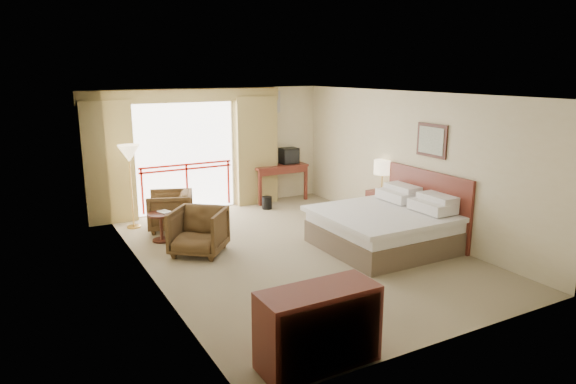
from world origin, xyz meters
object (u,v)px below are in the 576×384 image
nightstand (382,207)px  floor_lamp (129,157)px  armchair_far (171,229)px  side_table (161,222)px  tv (289,156)px  armchair_near (200,253)px  desk (277,172)px  table_lamp (382,168)px  dresser (319,327)px  bed (385,227)px  wastebasket (267,203)px

nightstand → floor_lamp: bearing=150.9°
armchair_far → side_table: (-0.35, -0.61, 0.36)m
tv → armchair_near: bearing=-148.5°
nightstand → tv: tv is taller
desk → side_table: (-3.32, -1.75, -0.32)m
table_lamp → tv: table_lamp is taller
tv → armchair_far: bearing=-169.6°
armchair_far → side_table: side_table is taller
floor_lamp → dresser: 6.08m
desk → side_table: desk is taller
nightstand → desk: size_ratio=0.50×
tv → nightstand: bearing=-83.6°
bed → desk: 4.02m
table_lamp → bed: bearing=-126.1°
nightstand → floor_lamp: 5.17m
bed → tv: size_ratio=5.07×
floor_lamp → nightstand: bearing=-25.1°
bed → wastebasket: (-0.68, 3.33, -0.23)m
table_lamp → armchair_far: 4.42m
armchair_far → dresser: bearing=20.4°
table_lamp → side_table: table_lamp is taller
bed → desk: bed is taller
table_lamp → dresser: bearing=-135.6°
tv → side_table: 4.06m
wastebasket → nightstand: bearing=-52.8°
table_lamp → desk: bearing=110.0°
nightstand → side_table: bearing=162.6°
desk → armchair_far: 3.25m
tv → bed: bearing=-101.3°
tv → armchair_far: tv is taller
desk → side_table: 3.77m
bed → tv: bearing=86.6°
tv → wastebasket: size_ratio=1.48×
armchair_near → armchair_far: bearing=131.0°
tv → armchair_far: 3.60m
table_lamp → wastebasket: (-1.60, 2.06, -1.00)m
armchair_near → floor_lamp: size_ratio=0.52×
dresser → wastebasket: bearing=64.8°
tv → side_table: (-3.62, -1.69, -0.70)m
nightstand → bed: bearing=-131.1°
desk → armchair_near: desk is taller
bed → armchair_near: 3.29m
desk → bed: bearing=-92.8°
bed → dresser: (-3.03, -2.60, 0.06)m
bed → table_lamp: bearing=53.9°
table_lamp → tv: (-0.69, 2.67, -0.08)m
wastebasket → floor_lamp: 3.24m
bed → armchair_near: bed is taller
tv → armchair_far: size_ratio=0.50×
floor_lamp → dresser: size_ratio=1.28×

